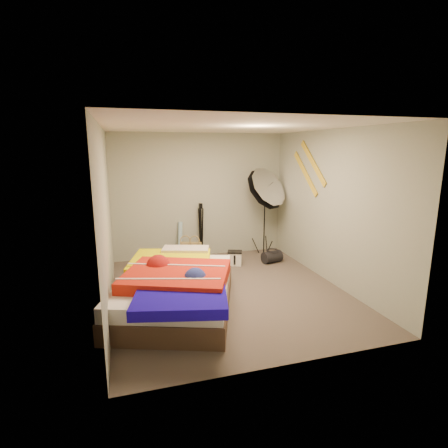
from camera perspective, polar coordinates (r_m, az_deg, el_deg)
name	(u,v)px	position (r m, az deg, el deg)	size (l,w,h in m)	color
floor	(229,291)	(5.59, 0.77, -10.89)	(4.00, 4.00, 0.00)	brown
ceiling	(229,127)	(5.15, 0.85, 15.61)	(4.00, 4.00, 0.00)	silver
wall_back	(200,196)	(7.14, -3.96, 4.60)	(3.50, 3.50, 0.00)	#959B8B
wall_front	(290,249)	(3.42, 10.80, -4.07)	(3.50, 3.50, 0.00)	#959B8B
wall_left	(106,220)	(5.01, -18.69, 0.68)	(4.00, 4.00, 0.00)	#959B8B
wall_right	(331,208)	(5.98, 17.06, 2.59)	(4.00, 4.00, 0.00)	#959B8B
tote_bag	(191,252)	(6.88, -5.44, -4.64)	(0.41, 0.12, 0.41)	tan
wrapping_roll	(180,240)	(7.13, -7.20, -2.67)	(0.09, 0.09, 0.75)	#4D94B7
camera_case	(235,259)	(6.74, 1.77, -5.66)	(0.25, 0.18, 0.25)	silver
duffel_bag	(272,257)	(6.94, 7.82, -5.34)	(0.23, 0.23, 0.38)	black
wall_stripe_upper	(313,163)	(6.41, 14.33, 9.66)	(0.02, 1.10, 0.10)	gold
wall_stripe_lower	(305,173)	(6.63, 13.14, 8.06)	(0.02, 1.10, 0.10)	gold
bed	(176,287)	(4.97, -7.82, -10.19)	(2.09, 2.59, 0.62)	#4D3729
photo_umbrella	(264,190)	(7.13, 6.61, 5.54)	(0.94, 1.00, 1.92)	black
camera_tripod	(201,226)	(7.13, -3.78, -0.40)	(0.07, 0.07, 1.12)	black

